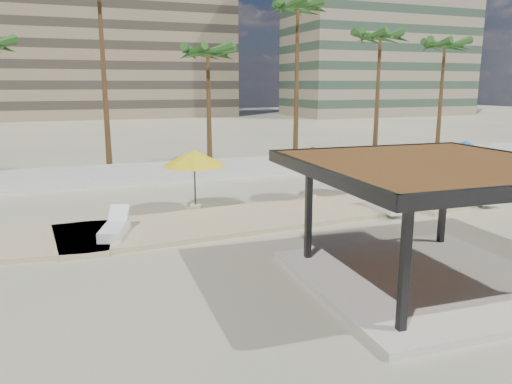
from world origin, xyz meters
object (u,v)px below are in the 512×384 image
pavilion_central (430,211)px  lounger_c (477,195)px  lounger_a (115,229)px  lounger_b (386,205)px  umbrella_c (313,154)px  lounger_d (495,184)px

pavilion_central → lounger_c: bearing=41.2°
pavilion_central → lounger_a: bearing=139.3°
pavilion_central → lounger_b: 7.82m
umbrella_c → lounger_d: (9.60, -1.69, -1.84)m
pavilion_central → umbrella_c: bearing=83.0°
pavilion_central → lounger_c: (8.55, 6.78, -1.65)m
lounger_a → lounger_d: lounger_d is taller
pavilion_central → lounger_a: pavilion_central is taller
lounger_c → lounger_d: bearing=-45.4°
lounger_d → umbrella_c: bearing=117.4°
lounger_b → lounger_c: bearing=-83.6°
pavilion_central → lounger_d: 14.24m
pavilion_central → lounger_a: size_ratio=3.03×
lounger_c → lounger_d: lounger_c is taller
umbrella_c → lounger_b: bearing=-62.0°
lounger_b → pavilion_central: bearing=158.8°
lounger_d → pavilion_central: bearing=164.0°
umbrella_c → lounger_a: size_ratio=1.34×
umbrella_c → lounger_c: bearing=-26.2°
lounger_b → lounger_d: size_ratio=0.95×
lounger_a → umbrella_c: bearing=-55.0°
umbrella_c → lounger_c: (6.80, -3.35, -1.84)m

